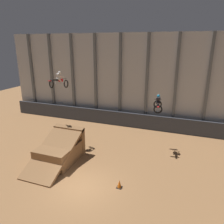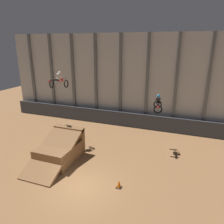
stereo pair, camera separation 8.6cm
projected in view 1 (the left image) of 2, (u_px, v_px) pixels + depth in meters
The scene contains 7 objects.
ground_plane at pixel (82, 187), 14.57m from camera, with size 60.00×60.00×0.00m, color #996B42.
arena_back_wall at pixel (134, 81), 24.25m from camera, with size 32.00×0.40×10.28m.
lower_barrier at pixel (130, 120), 24.79m from camera, with size 31.36×0.20×1.67m.
dirt_ramp at pixel (61, 150), 17.84m from camera, with size 2.76×5.24×2.51m.
rider_bike_left_air at pixel (59, 81), 18.77m from camera, with size 1.37×1.75×1.52m.
rider_bike_right_air at pixel (158, 104), 18.49m from camera, with size 0.99×1.80×1.46m.
traffic_cone_near_ramp at pixel (119, 184), 14.47m from camera, with size 0.36×0.36×0.58m.
Camera 1 is at (6.16, -10.90, 9.22)m, focal length 35.00 mm.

